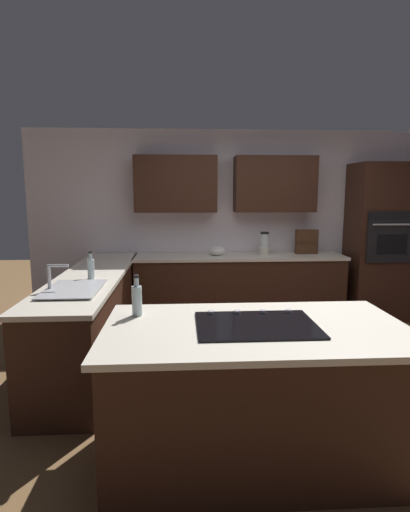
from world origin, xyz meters
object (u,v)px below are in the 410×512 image
object	(u,v)px
cooktop	(256,324)
blender	(264,245)
spice_rack	(307,242)
sink_unit	(72,288)
dish_soap_bottle	(91,268)
oil_bottle	(137,299)
wall_oven	(380,242)
mixing_bowl	(217,251)

from	to	relation	value
cooktop	blender	bearing A→B (deg)	-102.67
blender	spice_rack	xyz separation A→B (m)	(-0.60, -0.06, 0.03)
sink_unit	dish_soap_bottle	size ratio (longest dim) A/B	2.55
blender	spice_rack	world-z (taller)	spice_rack
dish_soap_bottle	oil_bottle	xyz separation A→B (m)	(-0.58, 1.23, 0.00)
dish_soap_bottle	cooktop	bearing A→B (deg)	132.30
wall_oven	sink_unit	xyz separation A→B (m)	(3.68, 1.90, -0.15)
spice_rack	oil_bottle	xyz separation A→B (m)	(2.04, 2.73, -0.05)
cooktop	spice_rack	bearing A→B (deg)	-112.81
sink_unit	spice_rack	world-z (taller)	spice_rack
spice_rack	oil_bottle	size ratio (longest dim) A/B	1.17
mixing_bowl	blender	bearing A→B (deg)	180.00
blender	oil_bottle	world-z (taller)	blender
dish_soap_bottle	oil_bottle	world-z (taller)	oil_bottle
spice_rack	dish_soap_bottle	size ratio (longest dim) A/B	1.22
dish_soap_bottle	mixing_bowl	bearing A→B (deg)	-133.56
cooktop	mixing_bowl	xyz separation A→B (m)	(-0.01, -2.94, 0.05)
wall_oven	mixing_bowl	xyz separation A→B (m)	(2.25, -0.02, -0.11)
cooktop	oil_bottle	xyz separation A→B (m)	(0.78, -0.26, 0.11)
mixing_bowl	oil_bottle	distance (m)	2.79
sink_unit	spice_rack	size ratio (longest dim) A/B	2.10
wall_oven	oil_bottle	xyz separation A→B (m)	(3.04, 2.65, -0.05)
spice_rack	oil_bottle	bearing A→B (deg)	53.28
spice_rack	oil_bottle	distance (m)	3.41
wall_oven	cooktop	xyz separation A→B (m)	(2.26, 2.91, -0.16)
cooktop	dish_soap_bottle	distance (m)	2.02
sink_unit	wall_oven	bearing A→B (deg)	-152.72
mixing_bowl	spice_rack	world-z (taller)	spice_rack
oil_bottle	dish_soap_bottle	bearing A→B (deg)	-64.81
cooktop	spice_rack	xyz separation A→B (m)	(-1.26, -3.00, 0.16)
sink_unit	spice_rack	bearing A→B (deg)	-143.52
spice_rack	dish_soap_bottle	world-z (taller)	spice_rack
dish_soap_bottle	wall_oven	bearing A→B (deg)	-158.63
blender	mixing_bowl	bearing A→B (deg)	0.00
sink_unit	spice_rack	xyz separation A→B (m)	(-2.68, -1.98, 0.15)
blender	mixing_bowl	xyz separation A→B (m)	(0.65, 0.00, -0.07)
blender	dish_soap_bottle	distance (m)	2.48
sink_unit	mixing_bowl	world-z (taller)	sink_unit
dish_soap_bottle	oil_bottle	bearing A→B (deg)	115.19
wall_oven	cooktop	bearing A→B (deg)	52.18
cooktop	wall_oven	bearing A→B (deg)	-127.82
spice_rack	cooktop	bearing A→B (deg)	67.19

